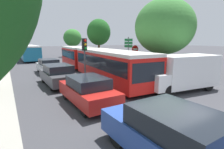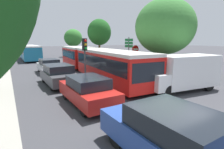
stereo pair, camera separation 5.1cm
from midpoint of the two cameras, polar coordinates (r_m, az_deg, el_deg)
The scene contains 14 objects.
ground_plane at distance 7.52m, azimuth 17.88°, elevation -15.09°, with size 200.00×200.00×0.00m, color #3D3D42.
articulated_bus at distance 17.00m, azimuth -5.89°, elevation 4.91°, with size 3.65×16.92×2.49m.
city_bus_rear at distance 33.08m, azimuth -25.36°, elevation 6.82°, with size 2.60×11.27×2.42m.
queued_car_blue at distance 5.04m, azimuth 19.78°, elevation -18.91°, with size 1.94×4.47×1.55m.
queued_car_red at distance 9.07m, azimuth -7.85°, elevation -5.12°, with size 1.82×4.19×1.45m.
queued_car_graphite at distance 13.43m, azimuth -17.00°, elevation -0.05°, with size 1.91×4.39×1.52m.
queued_car_silver at distance 18.59m, azimuth -19.77°, elevation 2.63°, with size 1.80×4.15×1.43m.
white_van at distance 12.32m, azimuth 22.37°, elevation 0.86°, with size 5.21×2.58×2.31m.
traffic_light at distance 13.35m, azimuth -8.75°, elevation 7.73°, with size 0.35×0.38×3.40m.
no_entry_sign at distance 16.08m, azimuth 7.69°, elevation 6.09°, with size 0.70×0.08×2.82m.
direction_sign_post at distance 19.62m, azimuth 5.56°, elevation 9.04°, with size 0.10×1.40×3.60m.
tree_right_near at distance 15.93m, azimuth 16.96°, elevation 14.66°, with size 5.00×5.00×6.71m.
tree_right_mid at distance 26.59m, azimuth -4.12°, elevation 13.59°, with size 3.48×3.48×6.34m.
tree_right_far at distance 36.52m, azimuth -12.54°, elevation 11.60°, with size 3.55×3.55×5.47m.
Camera 2 is at (-5.18, -4.36, 3.25)m, focal length 28.00 mm.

